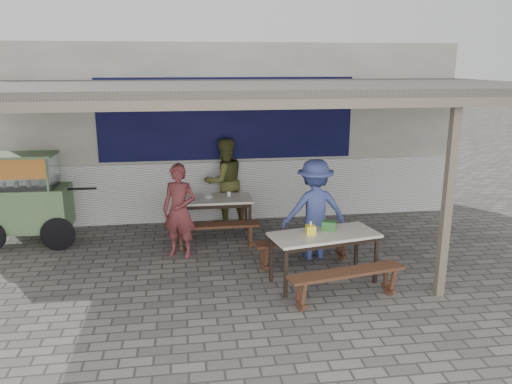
{
  "coord_description": "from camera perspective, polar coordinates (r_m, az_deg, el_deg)",
  "views": [
    {
      "loc": [
        -1.08,
        -6.8,
        3.11
      ],
      "look_at": [
        0.06,
        0.9,
        1.09
      ],
      "focal_mm": 35.0,
      "sensor_mm": 36.0,
      "label": 1
    }
  ],
  "objects": [
    {
      "name": "condiment_bowl",
      "position": [
        9.06,
        -5.45,
        -0.52
      ],
      "size": [
        0.2,
        0.2,
        0.04
      ],
      "primitive_type": "imported",
      "rotation": [
        0.0,
        0.0,
        0.16
      ],
      "color": "silver",
      "rests_on": "table_left"
    },
    {
      "name": "bench_right_street",
      "position": [
        6.81,
        10.31,
        -9.7
      ],
      "size": [
        1.65,
        0.59,
        0.45
      ],
      "rotation": [
        0.0,
        0.0,
        0.19
      ],
      "color": "brown",
      "rests_on": "ground"
    },
    {
      "name": "warung_roof",
      "position": [
        7.79,
        -0.3,
        11.61
      ],
      "size": [
        9.0,
        4.21,
        2.81
      ],
      "color": "#504A44",
      "rests_on": "ground"
    },
    {
      "name": "back_wall",
      "position": [
        10.53,
        -2.46,
        6.92
      ],
      "size": [
        9.0,
        1.28,
        3.5
      ],
      "color": "beige",
      "rests_on": "ground"
    },
    {
      "name": "bench_left_street",
      "position": [
        8.58,
        -4.64,
        -4.39
      ],
      "size": [
        1.49,
        0.29,
        0.45
      ],
      "rotation": [
        0.0,
        0.0,
        -0.01
      ],
      "color": "brown",
      "rests_on": "ground"
    },
    {
      "name": "table_right",
      "position": [
        7.24,
        7.8,
        -5.31
      ],
      "size": [
        1.63,
        0.95,
        0.75
      ],
      "rotation": [
        0.0,
        0.0,
        0.19
      ],
      "color": "silver",
      "rests_on": "ground"
    },
    {
      "name": "donation_box",
      "position": [
        7.34,
        8.33,
        -3.83
      ],
      "size": [
        0.24,
        0.2,
        0.13
      ],
      "primitive_type": "cube",
      "rotation": [
        0.0,
        0.0,
        -0.39
      ],
      "color": "#2E682E",
      "rests_on": "table_right"
    },
    {
      "name": "bench_right_wall",
      "position": [
        7.92,
        5.49,
        -6.01
      ],
      "size": [
        1.65,
        0.59,
        0.45
      ],
      "rotation": [
        0.0,
        0.0,
        0.19
      ],
      "color": "brown",
      "rests_on": "ground"
    },
    {
      "name": "tissue_box",
      "position": [
        7.15,
        6.26,
        -4.3
      ],
      "size": [
        0.13,
        0.13,
        0.13
      ],
      "primitive_type": "cube",
      "rotation": [
        0.0,
        0.0,
        -0.03
      ],
      "color": "yellow",
      "rests_on": "table_right"
    },
    {
      "name": "ground",
      "position": [
        7.56,
        0.58,
        -9.78
      ],
      "size": [
        60.0,
        60.0,
        0.0
      ],
      "primitive_type": "plane",
      "color": "slate",
      "rests_on": "ground"
    },
    {
      "name": "vendor_cart",
      "position": [
        9.51,
        -24.85,
        -0.42
      ],
      "size": [
        2.05,
        0.83,
        1.62
      ],
      "rotation": [
        0.0,
        0.0,
        -0.03
      ],
      "color": "#6D895B",
      "rests_on": "ground"
    },
    {
      "name": "patron_wall_side",
      "position": [
        9.85,
        -3.62,
        1.23
      ],
      "size": [
        1.0,
        0.9,
        1.7
      ],
      "primitive_type": "imported",
      "rotation": [
        0.0,
        0.0,
        3.5
      ],
      "color": "brown",
      "rests_on": "ground"
    },
    {
      "name": "table_left",
      "position": [
        9.05,
        -4.92,
        -1.18
      ],
      "size": [
        1.39,
        0.71,
        0.75
      ],
      "rotation": [
        0.0,
        0.0,
        -0.01
      ],
      "color": "silver",
      "rests_on": "ground"
    },
    {
      "name": "patron_right_table",
      "position": [
        8.12,
        6.7,
        -1.97
      ],
      "size": [
        1.09,
        0.66,
        1.64
      ],
      "primitive_type": "imported",
      "rotation": [
        0.0,
        0.0,
        3.19
      ],
      "color": "#404D93",
      "rests_on": "ground"
    },
    {
      "name": "bench_left_wall",
      "position": [
        9.71,
        -5.08,
        -2.13
      ],
      "size": [
        1.49,
        0.29,
        0.45
      ],
      "rotation": [
        0.0,
        0.0,
        -0.01
      ],
      "color": "brown",
      "rests_on": "ground"
    },
    {
      "name": "patron_street_side",
      "position": [
        8.23,
        -8.76,
        -2.14
      ],
      "size": [
        0.66,
        0.56,
        1.55
      ],
      "primitive_type": "imported",
      "rotation": [
        0.0,
        0.0,
        -0.39
      ],
      "color": "brown",
      "rests_on": "ground"
    },
    {
      "name": "condiment_jar",
      "position": [
        9.14,
        -3.11,
        -0.21
      ],
      "size": [
        0.07,
        0.07,
        0.08
      ],
      "primitive_type": "cylinder",
      "color": "silver",
      "rests_on": "table_left"
    }
  ]
}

